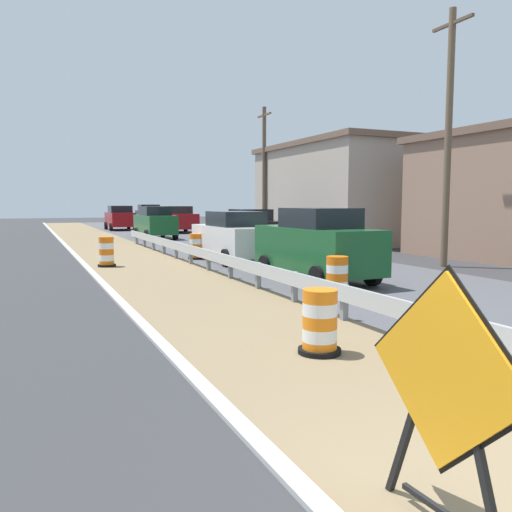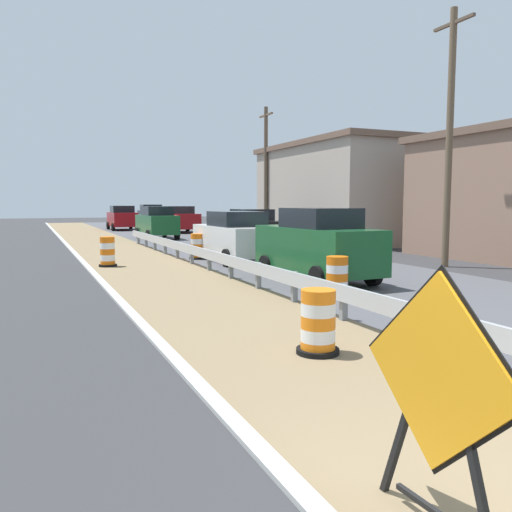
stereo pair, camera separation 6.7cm
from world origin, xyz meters
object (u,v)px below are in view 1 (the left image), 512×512
at_px(traffic_barrel_close, 337,279).
at_px(car_lead_near_lane, 155,222).
at_px(car_trailing_near_lane, 252,228).
at_px(car_distant_a, 180,219).
at_px(traffic_barrel_nearest, 320,325).
at_px(utility_pole_mid, 264,171).
at_px(car_distant_b, 316,245).
at_px(traffic_barrel_mid, 107,253).
at_px(car_trailing_far_lane, 234,236).
at_px(utility_pole_near, 448,136).
at_px(warning_sign_diamond, 444,385).
at_px(car_lead_far_lane, 120,218).
at_px(car_mid_far_lane, 149,216).
at_px(traffic_barrel_far, 196,248).

relative_size(traffic_barrel_close, car_lead_near_lane, 0.22).
xyz_separation_m(car_trailing_near_lane, car_distant_a, (0.24, 14.37, 0.03)).
distance_m(traffic_barrel_nearest, utility_pole_mid, 25.65).
xyz_separation_m(car_distant_b, utility_pole_mid, (6.16, 16.93, 3.19)).
height_order(traffic_barrel_mid, car_distant_a, car_distant_a).
height_order(traffic_barrel_mid, car_lead_near_lane, car_lead_near_lane).
bearing_deg(car_trailing_far_lane, car_trailing_near_lane, -30.86).
bearing_deg(utility_pole_mid, utility_pole_near, -91.20).
distance_m(traffic_barrel_nearest, car_distant_a, 32.83).
bearing_deg(traffic_barrel_close, warning_sign_diamond, -118.20).
height_order(warning_sign_diamond, car_lead_near_lane, car_lead_near_lane).
distance_m(traffic_barrel_mid, car_lead_far_lane, 25.63).
distance_m(warning_sign_diamond, traffic_barrel_nearest, 4.27).
bearing_deg(utility_pole_mid, traffic_barrel_mid, -135.57).
bearing_deg(utility_pole_mid, car_lead_near_lane, 157.72).
distance_m(car_lead_far_lane, car_distant_a, 6.48).
height_order(car_lead_near_lane, utility_pole_mid, utility_pole_mid).
relative_size(warning_sign_diamond, utility_pole_near, 0.21).
distance_m(car_lead_near_lane, car_trailing_near_lane, 8.77).
relative_size(traffic_barrel_mid, car_mid_far_lane, 0.26).
height_order(traffic_barrel_nearest, car_distant_b, car_distant_b).
distance_m(car_trailing_near_lane, car_trailing_far_lane, 6.56).
bearing_deg(car_mid_far_lane, car_distant_b, -3.46).
distance_m(car_lead_near_lane, utility_pole_near, 19.78).
bearing_deg(car_mid_far_lane, traffic_barrel_nearest, -7.79).
xyz_separation_m(traffic_barrel_far, car_lead_far_lane, (0.98, 24.12, 0.55)).
height_order(traffic_barrel_far, car_mid_far_lane, car_mid_far_lane).
bearing_deg(car_trailing_far_lane, traffic_barrel_nearest, 162.84).
bearing_deg(car_distant_b, car_mid_far_lane, -6.67).
relative_size(traffic_barrel_nearest, car_lead_far_lane, 0.24).
relative_size(warning_sign_diamond, traffic_barrel_mid, 1.76).
height_order(warning_sign_diamond, car_trailing_far_lane, car_trailing_far_lane).
bearing_deg(utility_pole_mid, car_distant_b, -110.00).
relative_size(car_trailing_far_lane, utility_pole_mid, 0.57).
height_order(car_mid_far_lane, utility_pole_near, utility_pole_near).
distance_m(warning_sign_diamond, utility_pole_mid, 29.76).
height_order(car_trailing_near_lane, car_mid_far_lane, car_mid_far_lane).
distance_m(warning_sign_diamond, car_trailing_near_lane, 23.15).
xyz_separation_m(car_trailing_near_lane, car_trailing_far_lane, (-3.22, -5.72, 0.00)).
height_order(traffic_barrel_mid, utility_pole_mid, utility_pole_mid).
bearing_deg(traffic_barrel_nearest, traffic_barrel_far, 80.31).
xyz_separation_m(traffic_barrel_nearest, traffic_barrel_close, (2.80, 3.88, 0.01)).
bearing_deg(car_distant_a, car_lead_near_lane, -29.18).
bearing_deg(car_lead_near_lane, utility_pole_mid, -113.64).
bearing_deg(traffic_barrel_close, car_lead_near_lane, 88.12).
bearing_deg(car_lead_far_lane, traffic_barrel_close, 178.88).
distance_m(traffic_barrel_far, car_trailing_far_lane, 1.83).
relative_size(car_mid_far_lane, car_distant_a, 0.98).
bearing_deg(utility_pole_mid, traffic_barrel_nearest, -112.95).
xyz_separation_m(car_lead_near_lane, utility_pole_near, (6.03, -18.50, 3.55)).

